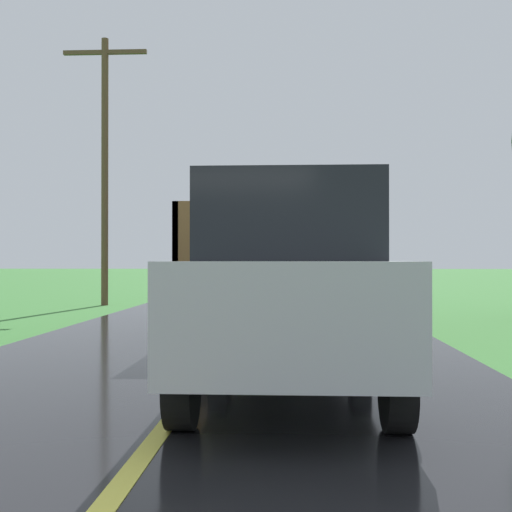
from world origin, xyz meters
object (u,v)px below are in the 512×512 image
at_px(banana_truck_far, 273,256).
at_px(utility_pole_roadside, 105,160).
at_px(following_car, 289,286).
at_px(banana_truck_near, 268,252).

distance_m(banana_truck_far, utility_pole_roadside, 8.77).
distance_m(utility_pole_roadside, following_car, 14.17).
height_order(banana_truck_near, banana_truck_far, same).
bearing_deg(utility_pole_roadside, banana_truck_near, -52.33).
bearing_deg(following_car, banana_truck_far, 91.96).
xyz_separation_m(banana_truck_near, following_car, (0.41, -6.29, -0.40)).
distance_m(banana_truck_near, following_car, 6.32).
relative_size(banana_truck_near, banana_truck_far, 1.00).
xyz_separation_m(utility_pole_roadside, following_car, (5.37, -12.73, -3.16)).
bearing_deg(banana_truck_near, banana_truck_far, 91.13).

